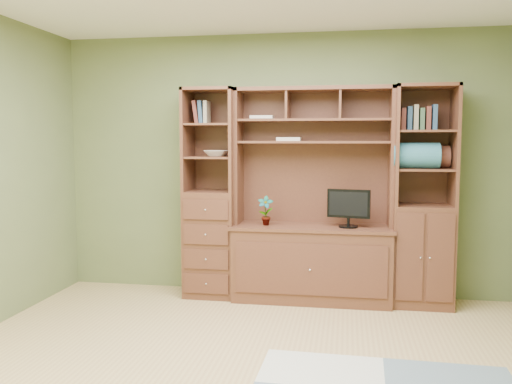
% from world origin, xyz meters
% --- Properties ---
extents(room, '(4.60, 4.10, 2.64)m').
position_xyz_m(room, '(0.00, 0.00, 1.30)').
color(room, tan).
rests_on(room, ground).
extents(center_hutch, '(1.54, 0.53, 2.05)m').
position_xyz_m(center_hutch, '(0.32, 1.73, 1.02)').
color(center_hutch, '#522C1C').
rests_on(center_hutch, ground).
extents(left_tower, '(0.50, 0.45, 2.05)m').
position_xyz_m(left_tower, '(-0.68, 1.77, 1.02)').
color(left_tower, '#522C1C').
rests_on(left_tower, ground).
extents(right_tower, '(0.55, 0.45, 2.05)m').
position_xyz_m(right_tower, '(1.35, 1.77, 1.02)').
color(right_tower, '#522C1C').
rests_on(right_tower, ground).
extents(monitor, '(0.43, 0.26, 0.50)m').
position_xyz_m(monitor, '(0.66, 1.70, 0.98)').
color(monitor, black).
rests_on(monitor, center_hutch).
extents(orchid, '(0.15, 0.10, 0.28)m').
position_xyz_m(orchid, '(-0.13, 1.70, 0.87)').
color(orchid, '#AA5B39').
rests_on(orchid, center_hutch).
extents(magazines, '(0.23, 0.17, 0.04)m').
position_xyz_m(magazines, '(0.08, 1.82, 1.56)').
color(magazines, beige).
rests_on(magazines, center_hutch).
extents(bowl, '(0.24, 0.24, 0.06)m').
position_xyz_m(bowl, '(-0.63, 1.77, 1.42)').
color(bowl, beige).
rests_on(bowl, left_tower).
extents(blanket_teal, '(0.41, 0.24, 0.24)m').
position_xyz_m(blanket_teal, '(1.27, 1.73, 1.41)').
color(blanket_teal, '#2C6575').
rests_on(blanket_teal, right_tower).
extents(blanket_red, '(0.38, 0.21, 0.21)m').
position_xyz_m(blanket_red, '(1.39, 1.85, 1.39)').
color(blanket_red, brown).
rests_on(blanket_red, right_tower).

